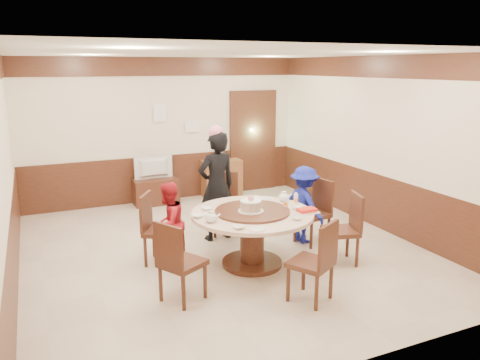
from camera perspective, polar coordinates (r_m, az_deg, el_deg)
name	(u,v)px	position (r m, az deg, el deg)	size (l,w,h in m)	color
room	(222,178)	(6.66, -2.16, 0.20)	(6.00, 6.04, 2.84)	#C6B29E
banquet_table	(252,228)	(6.28, 1.50, -5.82)	(1.63, 1.63, 0.78)	#422114
chair_0	(313,223)	(7.23, 8.88, -5.24)	(0.53, 0.52, 0.97)	#422114
chair_1	(226,215)	(7.55, -1.75, -4.26)	(0.56, 0.57, 0.97)	#422114
chair_2	(160,241)	(6.53, -9.68, -7.38)	(0.61, 0.61, 0.97)	#422114
chair_3	(181,276)	(5.49, -7.17, -11.50)	(0.60, 0.60, 0.97)	#422114
chair_4	(312,276)	(5.51, 8.75, -11.46)	(0.60, 0.60, 0.97)	#422114
chair_5	(342,241)	(6.59, 12.28, -7.31)	(0.55, 0.55, 0.97)	#422114
person_standing	(217,186)	(7.16, -2.86, -0.76)	(0.62, 0.41, 1.69)	black
person_red	(169,223)	(6.42, -8.70, -5.24)	(0.55, 0.43, 1.13)	#A81620
person_blue	(304,205)	(7.17, 7.83, -2.98)	(0.76, 0.44, 1.18)	navy
birthday_cake	(251,206)	(6.13, 1.32, -3.14)	(0.34, 0.34, 0.22)	white
teapot_left	(211,218)	(5.81, -3.56, -4.60)	(0.17, 0.15, 0.13)	white
teapot_right	(284,197)	(6.71, 5.37, -2.12)	(0.17, 0.15, 0.13)	white
bowl_0	(207,209)	(6.32, -4.03, -3.50)	(0.13, 0.13, 0.03)	white
bowl_1	(297,218)	(5.95, 6.92, -4.65)	(0.12, 0.12, 0.04)	white
bowl_2	(239,227)	(5.59, -0.15, -5.78)	(0.14, 0.14, 0.03)	white
bowl_3	(297,207)	(6.38, 7.00, -3.34)	(0.15, 0.15, 0.05)	white
bowl_4	(198,216)	(6.03, -5.13, -4.38)	(0.15, 0.15, 0.04)	white
saucer_near	(257,230)	(5.55, 2.08, -6.05)	(0.18, 0.18, 0.01)	white
saucer_far	(265,198)	(6.83, 3.11, -2.26)	(0.18, 0.18, 0.01)	white
shrimp_platter	(307,211)	(6.23, 8.13, -3.75)	(0.30, 0.20, 0.06)	white
bottle_0	(286,203)	(6.37, 5.60, -2.80)	(0.06, 0.06, 0.16)	white
bottle_1	(296,199)	(6.55, 6.82, -2.36)	(0.06, 0.06, 0.16)	white
tv_stand	(155,191)	(9.30, -10.27, -1.36)	(0.85, 0.45, 0.50)	#422114
television	(154,168)	(9.19, -10.39, 1.44)	(0.75, 0.10, 0.43)	gray
side_cabinet	(222,178)	(9.71, -2.27, 0.26)	(0.80, 0.40, 0.75)	brown
thermos	(222,151)	(9.60, -2.24, 3.55)	(0.15, 0.15, 0.38)	silver
notice_left	(160,113)	(9.28, -9.72, 8.06)	(0.25, 0.00, 0.35)	white
notice_right	(192,127)	(9.49, -5.82, 6.49)	(0.30, 0.00, 0.22)	white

